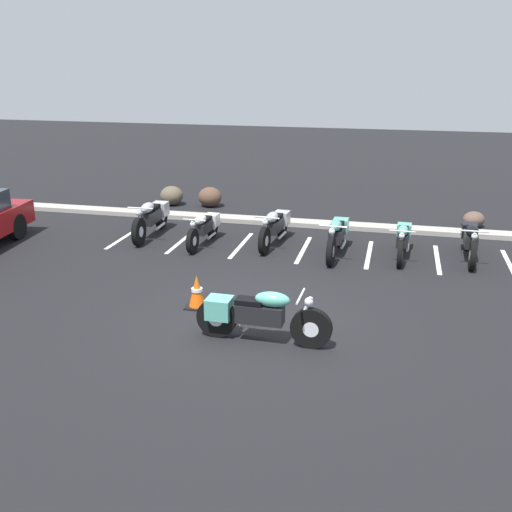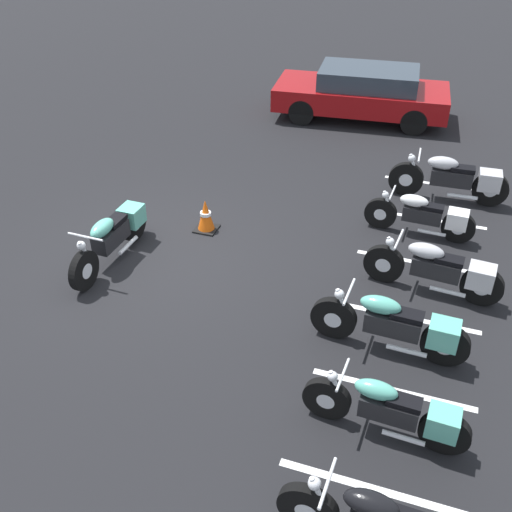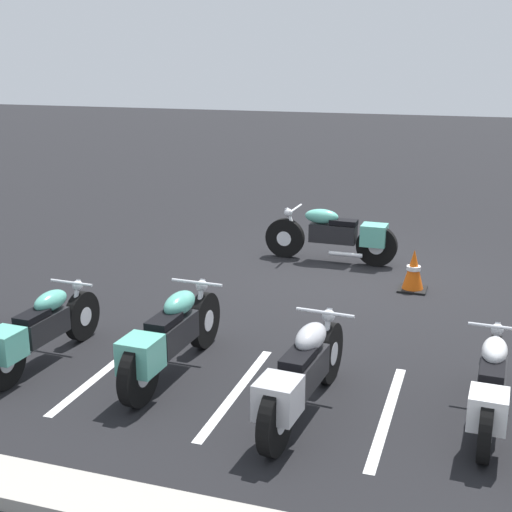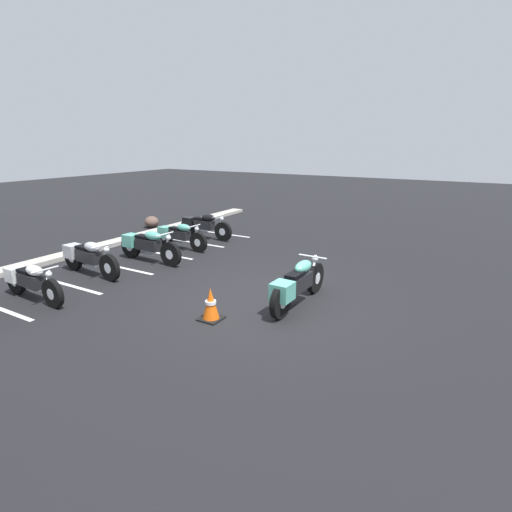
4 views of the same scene
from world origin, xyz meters
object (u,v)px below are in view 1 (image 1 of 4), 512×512
parked_bike_0 (152,217)px  parked_bike_5 (471,239)px  traffic_cone (197,292)px  parked_bike_1 (204,227)px  parked_bike_2 (275,226)px  parked_bike_3 (337,235)px  landscape_rock_1 (474,219)px  motorcycle_teal_featured (256,314)px  landscape_rock_0 (172,196)px  parked_bike_4 (403,239)px  landscape_rock_2 (210,197)px

parked_bike_0 → parked_bike_5: 7.65m
traffic_cone → parked_bike_1: bearing=106.1°
parked_bike_2 → parked_bike_3: (1.53, -0.43, 0.01)m
parked_bike_0 → landscape_rock_1: (8.01, 2.65, -0.26)m
parked_bike_3 → traffic_cone: 4.26m
motorcycle_teal_featured → parked_bike_5: motorcycle_teal_featured is taller
landscape_rock_0 → traffic_cone: (3.31, -7.34, -0.00)m
motorcycle_teal_featured → parked_bike_2: size_ratio=1.03×
parked_bike_0 → parked_bike_5: bearing=86.9°
parked_bike_1 → landscape_rock_0: parked_bike_1 is taller
parked_bike_5 → landscape_rock_0: (-8.36, 3.25, -0.15)m
parked_bike_2 → parked_bike_5: size_ratio=1.02×
parked_bike_0 → parked_bike_5: parked_bike_0 is taller
landscape_rock_0 → landscape_rock_1: (8.72, -0.54, -0.08)m
parked_bike_4 → traffic_cone: size_ratio=3.25×
parked_bike_2 → parked_bike_4: size_ratio=1.08×
parked_bike_4 → parked_bike_5: size_ratio=0.94×
parked_bike_0 → parked_bike_3: bearing=82.0°
parked_bike_5 → landscape_rock_2: parked_bike_5 is taller
parked_bike_4 → landscape_rock_2: parked_bike_4 is taller
motorcycle_teal_featured → parked_bike_0: bearing=128.5°
parked_bike_1 → traffic_cone: size_ratio=3.21×
parked_bike_2 → parked_bike_5: (4.48, -0.05, -0.01)m
motorcycle_teal_featured → parked_bike_0: 6.55m
motorcycle_teal_featured → landscape_rock_1: 8.87m
parked_bike_3 → parked_bike_0: bearing=-93.2°
motorcycle_teal_featured → landscape_rock_0: size_ratio=3.11×
landscape_rock_1 → landscape_rock_2: bearing=175.4°
parked_bike_0 → parked_bike_2: parked_bike_0 is taller
parked_bike_3 → parked_bike_5: bearing=99.6°
parked_bike_2 → traffic_cone: bearing=-3.2°
parked_bike_3 → landscape_rock_0: bearing=-121.7°
parked_bike_2 → landscape_rock_1: 5.52m
parked_bike_0 → parked_bike_1: size_ratio=1.17×
parked_bike_4 → landscape_rock_1: bearing=150.7°
parked_bike_5 → landscape_rock_1: 2.75m
landscape_rock_0 → traffic_cone: 8.05m
landscape_rock_0 → landscape_rock_1: bearing=-3.5°
parked_bike_0 → landscape_rock_1: 8.44m
motorcycle_teal_featured → parked_bike_3: size_ratio=1.01×
parked_bike_1 → parked_bike_5: 6.15m
parked_bike_0 → landscape_rock_0: parked_bike_0 is taller
parked_bike_0 → traffic_cone: parked_bike_0 is taller
landscape_rock_0 → landscape_rock_1: size_ratio=1.15×
landscape_rock_0 → landscape_rock_2: landscape_rock_2 is taller
landscape_rock_1 → traffic_cone: 8.69m
parked_bike_4 → traffic_cone: parked_bike_4 is taller
parked_bike_1 → parked_bike_4: parked_bike_4 is taller
traffic_cone → landscape_rock_0: bearing=114.3°
parked_bike_5 → landscape_rock_0: bearing=-109.2°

